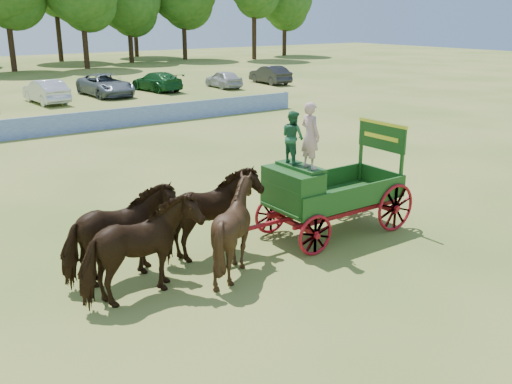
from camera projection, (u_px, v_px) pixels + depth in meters
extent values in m
plane|color=#9F9548|center=(347.00, 222.00, 17.10)|extent=(160.00, 160.00, 0.00)
imported|color=#311D0D|center=(141.00, 251.00, 12.17)|extent=(2.79, 1.55, 2.24)
imported|color=#311D0D|center=(121.00, 235.00, 13.02)|extent=(2.73, 1.39, 2.24)
imported|color=#311D0D|center=(235.00, 228.00, 13.49)|extent=(2.10, 1.88, 2.25)
imported|color=#311D0D|center=(211.00, 215.00, 14.35)|extent=(2.78, 1.50, 2.24)
cube|color=#A41016|center=(292.00, 223.00, 15.29)|extent=(0.12, 2.00, 0.12)
cube|color=#A41016|center=(371.00, 202.00, 16.95)|extent=(0.12, 2.00, 0.12)
cube|color=#A41016|center=(347.00, 213.00, 15.66)|extent=(3.80, 0.10, 0.12)
cube|color=#A41016|center=(321.00, 203.00, 16.52)|extent=(3.80, 0.10, 0.12)
cube|color=#A41016|center=(265.00, 224.00, 14.75)|extent=(2.80, 0.09, 0.09)
cube|color=#1F521B|center=(334.00, 199.00, 16.00)|extent=(3.80, 1.80, 0.10)
cube|color=#1F521B|center=(357.00, 196.00, 15.23)|extent=(3.80, 0.06, 0.55)
cube|color=#1F521B|center=(314.00, 181.00, 16.60)|extent=(3.80, 0.06, 0.55)
cube|color=#1F521B|center=(381.00, 178.00, 16.95)|extent=(0.06, 1.80, 0.55)
cube|color=#1F521B|center=(293.00, 189.00, 15.01)|extent=(0.85, 1.70, 1.05)
cube|color=#1F521B|center=(301.00, 167.00, 14.98)|extent=(0.55, 1.50, 0.08)
cube|color=#1F521B|center=(281.00, 199.00, 14.86)|extent=(0.10, 1.60, 0.65)
cube|color=#1F521B|center=(286.00, 208.00, 15.05)|extent=(0.55, 1.60, 0.06)
cube|color=#1F521B|center=(402.00, 162.00, 16.09)|extent=(0.08, 0.08, 1.80)
cube|color=#1F521B|center=(361.00, 152.00, 17.34)|extent=(0.08, 0.08, 1.80)
cube|color=#1F521B|center=(382.00, 137.00, 16.54)|extent=(0.07, 1.75, 0.75)
cube|color=gold|center=(383.00, 123.00, 16.42)|extent=(0.08, 1.80, 0.09)
cube|color=gold|center=(381.00, 137.00, 16.51)|extent=(0.02, 1.30, 0.12)
torus|color=#A41016|center=(315.00, 235.00, 14.57)|extent=(1.09, 0.09, 1.09)
torus|color=#A41016|center=(271.00, 215.00, 16.05)|extent=(1.09, 0.09, 1.09)
torus|color=#A41016|center=(395.00, 208.00, 16.18)|extent=(1.39, 0.09, 1.39)
torus|color=#A41016|center=(348.00, 191.00, 17.66)|extent=(1.39, 0.09, 1.39)
imported|color=#C39597|center=(310.00, 136.00, 14.44)|extent=(0.41, 0.62, 1.71)
imported|color=#24613B|center=(293.00, 137.00, 15.03)|extent=(0.53, 0.68, 1.40)
cube|color=#1D41A2|center=(97.00, 120.00, 30.39)|extent=(26.00, 0.08, 1.05)
imported|color=silver|center=(46.00, 91.00, 39.49)|extent=(2.06, 5.04, 1.63)
imported|color=slate|center=(106.00, 85.00, 43.04)|extent=(2.94, 6.00, 1.64)
imported|color=#144C1E|center=(157.00, 81.00, 45.86)|extent=(2.79, 5.45, 1.52)
imported|color=#B2B2B7|center=(223.00, 79.00, 47.82)|extent=(2.01, 4.37, 1.45)
imported|color=#262628|center=(270.00, 75.00, 50.61)|extent=(2.02, 4.89, 1.57)
cylinder|color=#382314|center=(12.00, 46.00, 60.83)|extent=(0.60, 0.60, 5.25)
cylinder|color=#382314|center=(86.00, 46.00, 64.25)|extent=(0.60, 0.60, 4.87)
cylinder|color=#382314|center=(131.00, 45.00, 72.34)|extent=(0.60, 0.60, 4.23)
cylinder|color=#382314|center=(185.00, 41.00, 76.98)|extent=(0.60, 0.60, 5.01)
cylinder|color=#382314|center=(254.00, 38.00, 77.19)|extent=(0.60, 0.60, 5.70)
cylinder|color=#382314|center=(284.00, 40.00, 84.39)|extent=(0.60, 0.60, 4.46)
cylinder|color=#382314|center=(59.00, 37.00, 73.69)|extent=(0.60, 0.60, 6.07)
cylinder|color=#382314|center=(136.00, 38.00, 82.14)|extent=(0.60, 0.60, 5.30)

